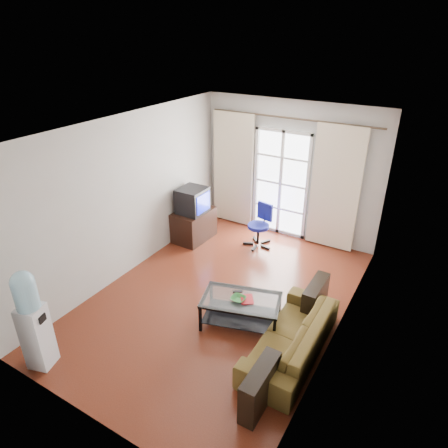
{
  "coord_description": "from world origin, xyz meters",
  "views": [
    {
      "loc": [
        2.68,
        -4.42,
        3.91
      ],
      "look_at": [
        -0.16,
        0.35,
        1.12
      ],
      "focal_mm": 32.0,
      "sensor_mm": 36.0,
      "label": 1
    }
  ],
  "objects_px": {
    "coffee_table": "(241,308)",
    "water_cooler": "(32,318)",
    "tv_stand": "(194,225)",
    "crt_tv": "(191,200)",
    "sofa": "(291,336)",
    "task_chair": "(259,233)"
  },
  "relations": [
    {
      "from": "tv_stand",
      "to": "water_cooler",
      "type": "relative_size",
      "value": 0.6
    },
    {
      "from": "coffee_table",
      "to": "water_cooler",
      "type": "bearing_deg",
      "value": -132.8
    },
    {
      "from": "tv_stand",
      "to": "water_cooler",
      "type": "bearing_deg",
      "value": -84.16
    },
    {
      "from": "sofa",
      "to": "task_chair",
      "type": "height_order",
      "value": "task_chair"
    },
    {
      "from": "sofa",
      "to": "coffee_table",
      "type": "relative_size",
      "value": 1.51
    },
    {
      "from": "water_cooler",
      "to": "sofa",
      "type": "bearing_deg",
      "value": 17.65
    },
    {
      "from": "tv_stand",
      "to": "crt_tv",
      "type": "distance_m",
      "value": 0.56
    },
    {
      "from": "task_chair",
      "to": "water_cooler",
      "type": "bearing_deg",
      "value": -91.27
    },
    {
      "from": "crt_tv",
      "to": "water_cooler",
      "type": "xyz_separation_m",
      "value": [
        0.24,
        -3.71,
        -0.13
      ]
    },
    {
      "from": "tv_stand",
      "to": "water_cooler",
      "type": "distance_m",
      "value": 3.78
    },
    {
      "from": "crt_tv",
      "to": "sofa",
      "type": "bearing_deg",
      "value": -33.77
    },
    {
      "from": "coffee_table",
      "to": "task_chair",
      "type": "bearing_deg",
      "value": 109.96
    },
    {
      "from": "water_cooler",
      "to": "tv_stand",
      "type": "bearing_deg",
      "value": 77.06
    },
    {
      "from": "tv_stand",
      "to": "coffee_table",
      "type": "bearing_deg",
      "value": -38.97
    },
    {
      "from": "tv_stand",
      "to": "crt_tv",
      "type": "height_order",
      "value": "crt_tv"
    },
    {
      "from": "sofa",
      "to": "task_chair",
      "type": "xyz_separation_m",
      "value": [
        -1.64,
        2.39,
        -0.02
      ]
    },
    {
      "from": "sofa",
      "to": "tv_stand",
      "type": "height_order",
      "value": "tv_stand"
    },
    {
      "from": "crt_tv",
      "to": "task_chair",
      "type": "xyz_separation_m",
      "value": [
        1.24,
        0.48,
        -0.61
      ]
    },
    {
      "from": "task_chair",
      "to": "sofa",
      "type": "bearing_deg",
      "value": -43.25
    },
    {
      "from": "crt_tv",
      "to": "water_cooler",
      "type": "height_order",
      "value": "water_cooler"
    },
    {
      "from": "coffee_table",
      "to": "sofa",
      "type": "bearing_deg",
      "value": -10.8
    },
    {
      "from": "tv_stand",
      "to": "task_chair",
      "type": "relative_size",
      "value": 0.99
    }
  ]
}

